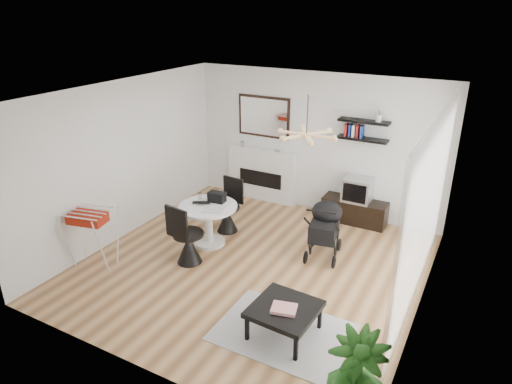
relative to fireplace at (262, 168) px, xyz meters
The scene contains 25 objects.
floor 2.75m from the fireplace, 65.59° to the right, with size 5.00×5.00×0.00m, color brown.
ceiling 3.34m from the fireplace, 65.59° to the right, with size 5.00×5.00×0.00m, color white.
wall_back 1.29m from the fireplace, ahead, with size 5.00×5.00×0.00m, color white.
wall_left 2.88m from the fireplace, 120.01° to the right, with size 5.00×5.00×0.00m, color white.
wall_right 4.39m from the fireplace, 33.95° to the right, with size 5.00×5.00×0.00m, color white.
sheer_curtain 4.20m from the fireplace, 32.43° to the right, with size 0.04×3.60×2.60m, color white.
fireplace is the anchor object (origin of this frame).
shelf_lower 2.23m from the fireplace, ahead, with size 0.90×0.25×0.04m, color black.
shelf_upper 2.38m from the fireplace, ahead, with size 0.90×0.25×0.04m, color black.
pendant_lamp 3.15m from the fireplace, 49.71° to the right, with size 0.90×0.90×0.10m, color tan, non-canonical shape.
tv_console 2.09m from the fireplace, ahead, with size 1.19×0.42×0.45m, color black.
crt_tv 2.07m from the fireplace, ahead, with size 0.51×0.44×0.44m.
dining_table 2.16m from the fireplace, 87.13° to the right, with size 0.98×0.98×0.72m.
laptop 2.17m from the fireplace, 90.45° to the right, with size 0.30×0.19×0.02m, color black.
black_bag 1.95m from the fireplace, 85.50° to the right, with size 0.28×0.17×0.17m, color black.
newspaper 2.26m from the fireplace, 82.82° to the right, with size 0.34×0.28×0.01m, color silver.
drinking_glass 1.98m from the fireplace, 95.05° to the right, with size 0.07×0.07×0.11m, color white.
chair_far 1.62m from the fireplace, 85.41° to the right, with size 0.46×0.48×0.97m.
chair_near 2.84m from the fireplace, 86.85° to the right, with size 0.50×0.52×1.02m.
drying_rack 3.73m from the fireplace, 106.83° to the right, with size 0.75×0.71×0.95m.
stroller 2.51m from the fireplace, 38.44° to the right, with size 0.64×0.87×1.00m.
rug 4.29m from the fireplace, 58.69° to the right, with size 1.65×1.19×0.01m, color gray.
coffee_table 4.27m from the fireplace, 58.59° to the right, with size 0.82×0.82×0.40m.
magazines 4.33m from the fireplace, 58.78° to the right, with size 0.30×0.23×0.04m, color #DA363E.
potted_plant 5.57m from the fireplace, 53.04° to the right, with size 0.58×0.58×1.03m, color #1F5618.
Camera 1 is at (3.00, -5.42, 3.85)m, focal length 32.00 mm.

